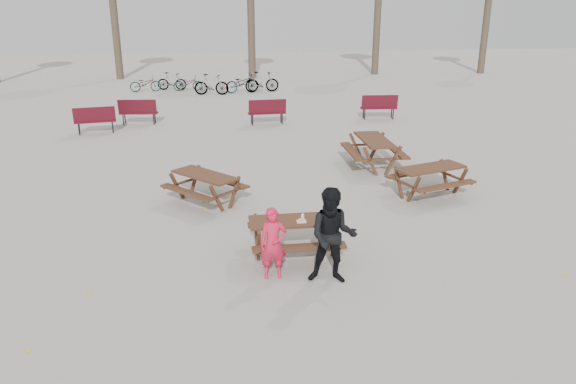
{
  "coord_description": "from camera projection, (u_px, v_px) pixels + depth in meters",
  "views": [
    {
      "loc": [
        -1.52,
        -10.15,
        5.03
      ],
      "look_at": [
        0.0,
        1.0,
        1.0
      ],
      "focal_mm": 35.0,
      "sensor_mm": 36.0,
      "label": 1
    }
  ],
  "objects": [
    {
      "name": "picnic_table_north",
      "position": [
        205.0,
        189.0,
        14.03
      ],
      "size": [
        2.24,
        2.26,
        0.76
      ],
      "primitive_type": null,
      "rotation": [
        0.0,
        0.0,
        -0.84
      ],
      "color": "#371D14",
      "rests_on": "ground"
    },
    {
      "name": "park_bench_row",
      "position": [
        224.0,
        112.0,
        22.29
      ],
      "size": [
        12.85,
        2.01,
        1.03
      ],
      "color": "#5A121F",
      "rests_on": "ground"
    },
    {
      "name": "food_tray",
      "position": [
        301.0,
        221.0,
        10.96
      ],
      "size": [
        0.18,
        0.11,
        0.03
      ],
      "primitive_type": "cube",
      "color": "white",
      "rests_on": "main_picnic_table"
    },
    {
      "name": "ground",
      "position": [
        295.0,
        255.0,
        11.35
      ],
      "size": [
        80.0,
        80.0,
        0.0
      ],
      "primitive_type": "plane",
      "color": "gray",
      "rests_on": "ground"
    },
    {
      "name": "picnic_table_east",
      "position": [
        430.0,
        181.0,
        14.53
      ],
      "size": [
        2.19,
        1.96,
        0.78
      ],
      "primitive_type": null,
      "rotation": [
        0.0,
        0.0,
        0.33
      ],
      "color": "#371D14",
      "rests_on": "ground"
    },
    {
      "name": "main_picnic_table",
      "position": [
        295.0,
        228.0,
        11.16
      ],
      "size": [
        1.8,
        1.45,
        0.78
      ],
      "color": "#371D14",
      "rests_on": "ground"
    },
    {
      "name": "child",
      "position": [
        273.0,
        244.0,
        10.25
      ],
      "size": [
        0.5,
        0.33,
        1.37
      ],
      "primitive_type": "imported",
      "rotation": [
        0.0,
        0.0,
        -0.0
      ],
      "color": "red",
      "rests_on": "ground"
    },
    {
      "name": "bread_roll",
      "position": [
        301.0,
        219.0,
        10.94
      ],
      "size": [
        0.14,
        0.06,
        0.05
      ],
      "primitive_type": "ellipsoid",
      "color": "tan",
      "rests_on": "food_tray"
    },
    {
      "name": "picnic_table_far",
      "position": [
        374.0,
        153.0,
        16.95
      ],
      "size": [
        1.63,
        2.02,
        0.87
      ],
      "primitive_type": null,
      "rotation": [
        0.0,
        0.0,
        1.57
      ],
      "color": "#371D14",
      "rests_on": "ground"
    },
    {
      "name": "adult",
      "position": [
        333.0,
        236.0,
        10.03
      ],
      "size": [
        1.01,
        0.87,
        1.8
      ],
      "primitive_type": "imported",
      "rotation": [
        0.0,
        0.0,
        -0.23
      ],
      "color": "black",
      "rests_on": "ground"
    },
    {
      "name": "soda_bottle",
      "position": [
        303.0,
        218.0,
        10.96
      ],
      "size": [
        0.07,
        0.07,
        0.17
      ],
      "color": "silver",
      "rests_on": "main_picnic_table"
    },
    {
      "name": "fallen_leaves",
      "position": [
        300.0,
        209.0,
        13.75
      ],
      "size": [
        11.0,
        11.0,
        0.01
      ],
      "primitive_type": null,
      "color": "gold",
      "rests_on": "ground"
    },
    {
      "name": "bicycle_row",
      "position": [
        210.0,
        83.0,
        29.61
      ],
      "size": [
        7.88,
        2.55,
        1.08
      ],
      "color": "black",
      "rests_on": "ground"
    }
  ]
}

